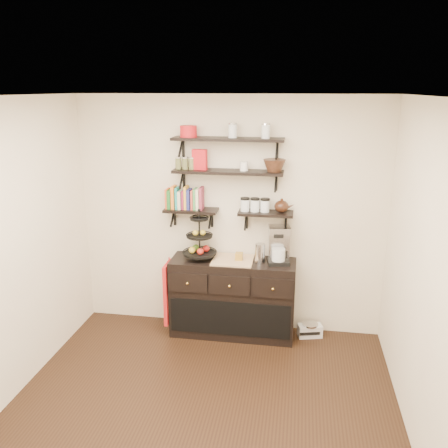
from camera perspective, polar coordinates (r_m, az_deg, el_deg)
floor at (r=4.46m, az=-3.03°, el=-22.24°), size 3.50×3.50×0.00m
ceiling at (r=3.50m, az=-3.70°, el=15.05°), size 3.50×3.50×0.02m
back_wall at (r=5.40m, az=0.67°, el=0.95°), size 3.50×0.02×2.70m
right_wall at (r=3.82m, az=23.49°, el=-7.04°), size 0.02×3.50×2.70m
shelf_top at (r=5.11m, az=0.48°, el=10.15°), size 1.20×0.27×0.23m
shelf_mid at (r=5.16m, az=0.47°, el=6.28°), size 1.20×0.27×0.23m
shelf_low_left at (r=5.35m, az=-3.97°, el=1.62°), size 0.60×0.25×0.23m
shelf_low_right at (r=5.23m, az=5.04°, el=1.24°), size 0.60×0.25×0.23m
cookbooks at (r=5.33m, az=-4.56°, el=3.06°), size 0.43×0.15×0.26m
glass_canisters at (r=5.21m, az=3.74°, el=2.22°), size 0.32×0.10×0.13m
sideboard at (r=5.48m, az=1.06°, el=-8.82°), size 1.40×0.50×0.92m
fruit_stand at (r=5.31m, az=-2.92°, el=-2.24°), size 0.38×0.38×0.56m
candle at (r=5.28m, az=1.82°, el=-3.90°), size 0.08×0.08×0.08m
coffee_maker at (r=5.23m, az=6.62°, el=-2.53°), size 0.26×0.26×0.42m
thermal_carafe at (r=5.22m, az=4.34°, el=-3.55°), size 0.11×0.11×0.22m
apron at (r=5.51m, az=-6.70°, el=-8.16°), size 0.04×0.30×0.71m
radio at (r=5.66m, az=10.30°, el=-12.44°), size 0.29×0.22×0.16m
recipe_box at (r=5.19m, az=-2.95°, el=7.75°), size 0.17×0.08×0.22m
walnut_bowl at (r=5.09m, az=6.08°, el=7.01°), size 0.24×0.24×0.13m
ramekins at (r=5.12m, az=2.42°, el=6.94°), size 0.09×0.09×0.10m
teapot at (r=5.19m, az=6.94°, el=2.24°), size 0.23×0.18×0.16m
red_pot at (r=5.19m, az=-4.30°, el=11.05°), size 0.18×0.18×0.12m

